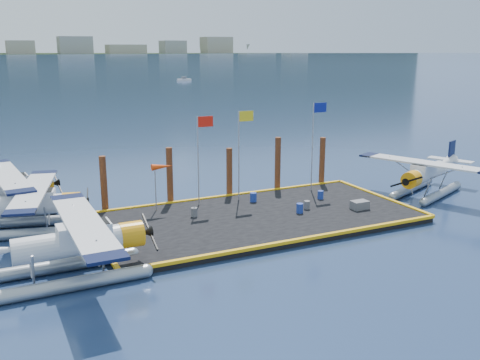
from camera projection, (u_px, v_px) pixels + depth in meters
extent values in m
plane|color=navy|center=(257.00, 221.00, 34.17)|extent=(4000.00, 4000.00, 0.00)
cube|color=black|center=(257.00, 218.00, 34.12)|extent=(20.00, 10.00, 0.40)
cone|color=black|center=(128.00, 51.00, 1450.62)|extent=(1100.00, 1100.00, 360.00)
cone|color=#4F646A|center=(178.00, 50.00, 2274.49)|extent=(1300.00, 1300.00, 560.00)
cone|color=#4F646A|center=(251.00, 50.00, 2311.85)|extent=(1000.00, 1000.00, 420.00)
cylinder|color=#8D949A|center=(64.00, 265.00, 26.44)|extent=(6.93, 0.77, 0.67)
cylinder|color=#8D949A|center=(72.00, 284.00, 24.31)|extent=(6.93, 0.77, 0.67)
cylinder|color=silver|center=(70.00, 244.00, 25.11)|extent=(5.21, 1.30, 1.23)
cube|color=silver|center=(84.00, 234.00, 25.30)|extent=(2.47, 1.26, 1.00)
cube|color=black|center=(91.00, 228.00, 25.39)|extent=(1.58, 1.19, 0.61)
cylinder|color=orange|center=(131.00, 234.00, 26.35)|extent=(1.13, 1.31, 1.29)
cube|color=black|center=(150.00, 232.00, 26.76)|extent=(0.10, 2.48, 1.25)
cube|color=silver|center=(84.00, 223.00, 25.16)|extent=(1.81, 10.06, 0.13)
cube|color=black|center=(67.00, 198.00, 29.34)|extent=(1.69, 1.03, 0.15)
cube|color=black|center=(106.00, 258.00, 20.99)|extent=(1.69, 1.03, 0.15)
cylinder|color=#8D949A|center=(26.00, 222.00, 33.03)|extent=(6.48, 2.12, 0.63)
cylinder|color=#8D949A|center=(19.00, 234.00, 30.83)|extent=(6.48, 2.12, 0.63)
cylinder|color=silver|center=(24.00, 205.00, 31.63)|extent=(5.02, 2.25, 1.16)
cube|color=silver|center=(34.00, 199.00, 31.67)|extent=(2.51, 1.66, 0.95)
cube|color=black|center=(40.00, 195.00, 31.68)|extent=(1.68, 1.41, 0.58)
cylinder|color=orange|center=(72.00, 202.00, 32.18)|extent=(1.30, 1.43, 1.22)
cube|color=black|center=(87.00, 201.00, 32.37)|extent=(0.60, 2.29, 1.18)
cube|color=silver|center=(34.00, 190.00, 31.54)|extent=(3.72, 9.56, 0.13)
cube|color=black|center=(44.00, 173.00, 35.83)|extent=(1.75, 1.28, 0.14)
cube|color=black|center=(20.00, 212.00, 27.26)|extent=(1.75, 1.28, 0.14)
cylinder|color=#8D949A|center=(0.00, 218.00, 33.83)|extent=(6.80, 1.38, 0.66)
cube|color=silver|center=(8.00, 183.00, 34.82)|extent=(2.52, 1.45, 0.98)
cube|color=black|center=(13.00, 180.00, 34.93)|extent=(1.64, 1.30, 0.60)
cylinder|color=orange|center=(44.00, 185.00, 36.02)|extent=(1.22, 1.38, 1.27)
cube|color=black|center=(58.00, 183.00, 36.49)|extent=(0.32, 2.42, 1.23)
cube|color=silver|center=(7.00, 175.00, 34.69)|extent=(2.68, 9.95, 0.13)
cube|color=black|center=(21.00, 191.00, 30.80)|extent=(1.73, 1.15, 0.14)
cylinder|color=#8D949A|center=(441.00, 193.00, 39.54)|extent=(6.15, 3.12, 0.62)
cylinder|color=#8D949A|center=(412.00, 188.00, 41.00)|extent=(6.15, 3.12, 0.62)
cylinder|color=silver|center=(427.00, 173.00, 39.78)|extent=(4.88, 2.96, 1.14)
cube|color=silver|center=(424.00, 170.00, 39.24)|extent=(2.55, 1.95, 0.93)
cube|color=black|center=(422.00, 168.00, 38.96)|extent=(1.76, 1.57, 0.57)
cylinder|color=orange|center=(411.00, 180.00, 37.81)|extent=(1.43, 1.51, 1.20)
cube|color=black|center=(406.00, 182.00, 37.17)|extent=(0.97, 2.14, 1.16)
cube|color=silver|center=(424.00, 163.00, 39.11)|extent=(5.13, 9.18, 0.12)
cube|color=black|center=(369.00, 155.00, 41.96)|extent=(1.80, 1.47, 0.13)
cube|color=black|center=(452.00, 152.00, 43.03)|extent=(1.10, 0.57, 1.76)
cube|color=silver|center=(450.00, 160.00, 43.12)|extent=(2.25, 3.61, 0.10)
cylinder|color=#58585D|center=(194.00, 212.00, 33.75)|extent=(0.41, 0.41, 0.58)
cylinder|color=navy|center=(300.00, 208.00, 34.52)|extent=(0.44, 0.44, 0.62)
cylinder|color=#58585D|center=(307.00, 205.00, 35.37)|extent=(0.39, 0.39, 0.55)
cylinder|color=navy|center=(320.00, 195.00, 37.69)|extent=(0.41, 0.41, 0.58)
cylinder|color=navy|center=(253.00, 197.00, 37.01)|extent=(0.45, 0.45, 0.64)
cube|color=#58585D|center=(360.00, 205.00, 35.34)|extent=(1.11, 0.74, 0.55)
cylinder|color=#9C9CA4|center=(198.00, 162.00, 35.64)|extent=(0.08, 0.08, 6.00)
cube|color=red|center=(205.00, 122.00, 35.23)|extent=(1.10, 0.03, 0.70)
cylinder|color=#9C9CA4|center=(239.00, 156.00, 36.86)|extent=(0.08, 0.08, 6.20)
cube|color=yellow|center=(246.00, 116.00, 36.43)|extent=(1.10, 0.03, 0.70)
cylinder|color=#9C9CA4|center=(312.00, 147.00, 39.33)|extent=(0.08, 0.08, 6.50)
cube|color=navy|center=(320.00, 108.00, 38.85)|extent=(1.10, 0.03, 0.70)
cylinder|color=#9C9CA4|center=(156.00, 188.00, 34.75)|extent=(0.07, 0.07, 3.00)
cone|color=#F5410D|center=(162.00, 167.00, 34.62)|extent=(1.40, 0.44, 0.44)
cylinder|color=#472414|center=(104.00, 186.00, 34.88)|extent=(0.44, 0.44, 4.00)
cylinder|color=#472414|center=(170.00, 178.00, 36.73)|extent=(0.44, 0.44, 4.20)
cylinder|color=#472414|center=(229.00, 174.00, 38.65)|extent=(0.44, 0.44, 3.80)
cylinder|color=#472414|center=(278.00, 166.00, 40.26)|extent=(0.44, 0.44, 4.30)
cylinder|color=#472414|center=(322.00, 163.00, 41.96)|extent=(0.44, 0.44, 4.00)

